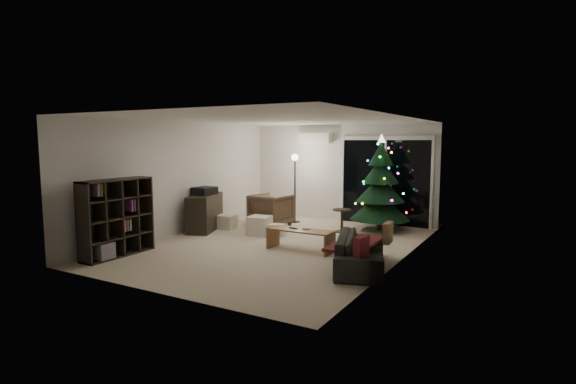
# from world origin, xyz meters

# --- Properties ---
(room) EXTENTS (6.50, 7.51, 2.60)m
(room) POSITION_xyz_m (0.46, 1.49, 1.02)
(room) COLOR beige
(room) RESTS_ON ground
(bookshelf) EXTENTS (0.76, 1.45, 1.41)m
(bookshelf) POSITION_xyz_m (-2.25, -2.14, 0.70)
(bookshelf) COLOR black
(bookshelf) RESTS_ON floor
(media_cabinet) EXTENTS (0.98, 1.43, 0.84)m
(media_cabinet) POSITION_xyz_m (-2.25, 0.49, 0.42)
(media_cabinet) COLOR black
(media_cabinet) RESTS_ON floor
(stereo) EXTENTS (0.42, 0.50, 0.18)m
(stereo) POSITION_xyz_m (-2.25, 0.49, 0.92)
(stereo) COLOR black
(stereo) RESTS_ON media_cabinet
(armchair) EXTENTS (0.94, 0.96, 0.80)m
(armchair) POSITION_xyz_m (-1.15, 1.65, 0.40)
(armchair) COLOR brown
(armchair) RESTS_ON floor
(ottoman) EXTENTS (0.51, 0.51, 0.41)m
(ottoman) POSITION_xyz_m (-0.85, 0.68, 0.21)
(ottoman) COLOR beige
(ottoman) RESTS_ON floor
(cardboard_box_a) EXTENTS (0.47, 0.37, 0.32)m
(cardboard_box_a) POSITION_xyz_m (-1.92, 0.86, 0.16)
(cardboard_box_a) COLOR silver
(cardboard_box_a) RESTS_ON floor
(cardboard_box_b) EXTENTS (0.40, 0.33, 0.25)m
(cardboard_box_b) POSITION_xyz_m (-0.46, 0.78, 0.13)
(cardboard_box_b) COLOR silver
(cardboard_box_b) RESTS_ON floor
(side_table) EXTENTS (0.51, 0.51, 0.53)m
(side_table) POSITION_xyz_m (0.64, 1.85, 0.27)
(side_table) COLOR black
(side_table) RESTS_ON floor
(floor_lamp) EXTENTS (0.27, 0.27, 1.69)m
(floor_lamp) POSITION_xyz_m (-0.90, 2.40, 0.85)
(floor_lamp) COLOR black
(floor_lamp) RESTS_ON floor
(sofa) EXTENTS (1.29, 2.02, 0.55)m
(sofa) POSITION_xyz_m (2.05, -0.70, 0.28)
(sofa) COLOR black
(sofa) RESTS_ON floor
(sofa_throw) EXTENTS (0.59, 1.36, 0.05)m
(sofa_throw) POSITION_xyz_m (1.95, -0.70, 0.40)
(sofa_throw) COLOR #4E121C
(sofa_throw) RESTS_ON sofa
(cushion_a) EXTENTS (0.14, 0.37, 0.36)m
(cushion_a) POSITION_xyz_m (2.30, -0.05, 0.50)
(cushion_a) COLOR olive
(cushion_a) RESTS_ON sofa
(cushion_b) EXTENTS (0.13, 0.37, 0.36)m
(cushion_b) POSITION_xyz_m (2.30, -1.35, 0.50)
(cushion_b) COLOR #4E121C
(cushion_b) RESTS_ON sofa
(coffee_table) EXTENTS (1.29, 0.45, 0.41)m
(coffee_table) POSITION_xyz_m (0.63, -0.14, 0.20)
(coffee_table) COLOR #925A34
(coffee_table) RESTS_ON floor
(remote_a) EXTENTS (0.16, 0.05, 0.02)m
(remote_a) POSITION_xyz_m (0.48, -0.14, 0.42)
(remote_a) COLOR black
(remote_a) RESTS_ON coffee_table
(remote_b) EXTENTS (0.16, 0.09, 0.02)m
(remote_b) POSITION_xyz_m (0.73, -0.09, 0.42)
(remote_b) COLOR slate
(remote_b) RESTS_ON coffee_table
(christmas_tree) EXTENTS (1.55, 1.55, 2.23)m
(christmas_tree) POSITION_xyz_m (1.31, 2.51, 1.12)
(christmas_tree) COLOR black
(christmas_tree) RESTS_ON floor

